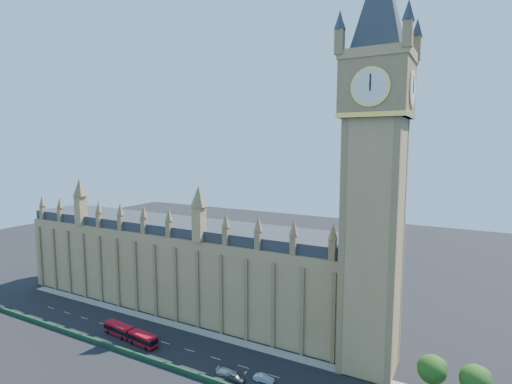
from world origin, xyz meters
The scene contains 14 objects.
ground centered at (0.00, 0.00, 0.00)m, with size 400.00×400.00×0.00m, color black.
palace_westminster centered at (-25.00, 22.00, 13.86)m, with size 120.00×20.00×28.00m.
elizabeth_tower centered at (38.00, 13.99, 54.56)m, with size 20.59×20.59×105.00m.
bridge_parapet centered at (0.00, -9.00, 0.60)m, with size 160.00×0.60×1.20m, color #1E4C2D.
kerb_north centered at (0.00, 9.50, 0.08)m, with size 160.00×3.00×0.16m, color gray.
tree_east_near centered at (52.22, 10.08, 5.64)m, with size 6.00×6.00×8.50m.
tree_east_far centered at (60.22, 10.08, 5.64)m, with size 6.00×6.00×8.50m.
red_bus centered at (-21.44, -3.30, 1.72)m, with size 19.35×4.78×3.26m.
car_grey centered at (13.32, -5.64, 0.77)m, with size 1.82×4.52×1.54m, color #47494F.
car_silver centered at (18.98, -2.99, 0.76)m, with size 1.61×4.60×1.52m, color #B3B6BC.
car_white centered at (10.43, -4.83, 0.73)m, with size 2.03×5.00×1.45m, color silver.
cone_b centered at (14.00, -2.10, 0.31)m, with size 0.48×0.48×0.63m.
cone_c centered at (14.00, -2.65, 0.38)m, with size 0.57×0.57×0.78m.
cone_d centered at (18.78, -3.28, 0.31)m, with size 0.42×0.42×0.63m.
Camera 1 is at (57.12, -76.74, 52.25)m, focal length 28.00 mm.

